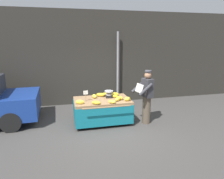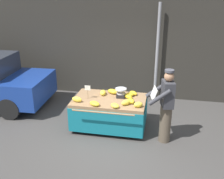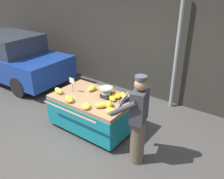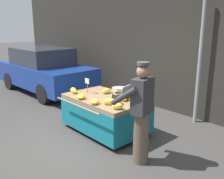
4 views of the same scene
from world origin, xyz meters
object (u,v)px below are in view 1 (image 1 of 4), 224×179
Objects in this scene: price_sign at (86,94)px; banana_bunch_3 at (101,95)px; banana_bunch_5 at (94,96)px; weighing_scale at (109,94)px; banana_bunch_10 at (96,103)px; banana_bunch_11 at (80,102)px; banana_bunch_4 at (118,99)px; banana_bunch_6 at (127,99)px; banana_bunch_0 at (116,94)px; banana_bunch_1 at (105,94)px; street_pole at (118,68)px; banana_bunch_9 at (120,98)px; vendor_person at (147,97)px; banana_cart at (102,105)px; banana_bunch_2 at (112,102)px; banana_bunch_8 at (114,95)px; banana_bunch_7 at (115,96)px.

price_sign is 0.71m from banana_bunch_3.
banana_bunch_5 is (0.31, 0.30, -0.19)m from price_sign.
banana_bunch_10 is at bearing -130.55° from weighing_scale.
banana_bunch_11 is at bearing -137.96° from banana_bunch_3.
banana_bunch_6 reaches higher than banana_bunch_4.
banana_bunch_1 is at bearing 175.09° from banana_bunch_0.
street_pole is 2.26m from banana_bunch_9.
street_pole is 2.23m from banana_bunch_5.
banana_bunch_3 is 1.31× the size of banana_bunch_9.
banana_bunch_5 is at bearing 158.78° from vendor_person.
weighing_scale is 0.82m from price_sign.
banana_bunch_5 is at bearing 134.43° from banana_cart.
street_pole reaches higher than banana_bunch_1.
banana_cart is at bearing -149.77° from weighing_scale.
banana_bunch_11 is at bearing 164.79° from banana_bunch_10.
banana_bunch_9 reaches higher than banana_bunch_2.
price_sign is 1.50× the size of banana_bunch_9.
banana_bunch_4 is 0.91m from vendor_person.
banana_bunch_9 is at bearing -15.43° from banana_cart.
street_pole is 13.01× the size of banana_bunch_9.
banana_bunch_1 is at bearing 107.76° from weighing_scale.
vendor_person is (2.07, -0.07, 0.03)m from banana_bunch_11.
weighing_scale reaches higher than banana_bunch_11.
street_pole reaches higher than banana_bunch_10.
banana_bunch_8 is at bearing 25.29° from banana_bunch_11.
street_pole is 2.44m from vendor_person.
banana_bunch_1 is 0.96m from banana_bunch_10.
banana_bunch_3 reaches higher than banana_bunch_1.
banana_bunch_8 is at bearing 89.10° from banana_bunch_4.
weighing_scale is 0.43m from banana_bunch_9.
banana_bunch_1 is 0.67m from banana_bunch_9.
weighing_scale is 1.33× the size of banana_bunch_6.
street_pole is at bearing 66.64° from weighing_scale.
banana_bunch_2 is 0.81m from banana_bunch_5.
price_sign reaches higher than banana_bunch_7.
banana_bunch_11 is at bearing 179.31° from banana_bunch_6.
banana_bunch_1 is at bearing 146.03° from vendor_person.
price_sign is 1.43× the size of banana_bunch_7.
banana_bunch_4 is (0.23, 0.20, 0.01)m from banana_bunch_2.
price_sign reaches higher than weighing_scale.
banana_bunch_7 is (0.44, 0.11, 0.25)m from banana_cart.
banana_bunch_7 is at bearing 69.19° from banana_bunch_2.
banana_bunch_11 is 2.08m from vendor_person.
banana_bunch_0 is at bearing 34.40° from banana_cart.
banana_bunch_5 is 1.68m from vendor_person.
banana_bunch_2 is at bearing -8.38° from banana_bunch_11.
banana_bunch_4 is (-0.09, -0.64, 0.01)m from banana_bunch_0.
banana_bunch_4 is 1.30× the size of banana_bunch_6.
weighing_scale is 1.22× the size of banana_bunch_2.
banana_bunch_8 reaches higher than banana_cart.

